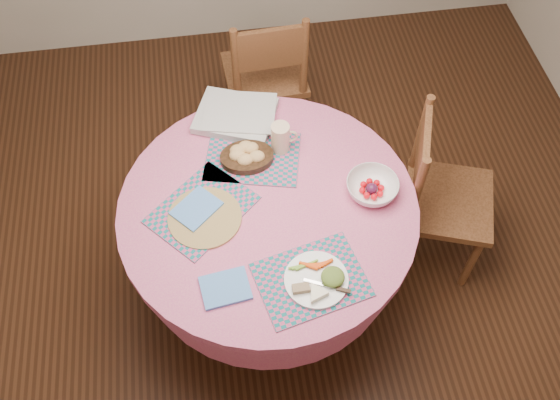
{
  "coord_description": "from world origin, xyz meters",
  "views": [
    {
      "loc": [
        -0.17,
        -1.44,
        2.85
      ],
      "look_at": [
        0.05,
        0.0,
        0.78
      ],
      "focal_mm": 40.0,
      "sensor_mm": 36.0,
      "label": 1
    }
  ],
  "objects_px": {
    "wicker_trivet": "(205,218)",
    "dinner_plate": "(319,280)",
    "fruit_bowl": "(372,188)",
    "bread_bowl": "(246,155)",
    "latte_mug": "(281,138)",
    "chair_right": "(439,194)",
    "dining_table": "(269,231)",
    "chair_back": "(266,75)"
  },
  "relations": [
    {
      "from": "wicker_trivet",
      "to": "bread_bowl",
      "type": "xyz_separation_m",
      "value": [
        0.2,
        0.27,
        0.03
      ]
    },
    {
      "from": "latte_mug",
      "to": "fruit_bowl",
      "type": "height_order",
      "value": "latte_mug"
    },
    {
      "from": "dining_table",
      "to": "fruit_bowl",
      "type": "height_order",
      "value": "fruit_bowl"
    },
    {
      "from": "chair_back",
      "to": "wicker_trivet",
      "type": "relative_size",
      "value": 3.09
    },
    {
      "from": "chair_back",
      "to": "dinner_plate",
      "type": "height_order",
      "value": "chair_back"
    },
    {
      "from": "bread_bowl",
      "to": "wicker_trivet",
      "type": "bearing_deg",
      "value": -126.69
    },
    {
      "from": "wicker_trivet",
      "to": "bread_bowl",
      "type": "relative_size",
      "value": 1.3
    },
    {
      "from": "dinner_plate",
      "to": "bread_bowl",
      "type": "height_order",
      "value": "bread_bowl"
    },
    {
      "from": "latte_mug",
      "to": "dinner_plate",
      "type": "bearing_deg",
      "value": -86.42
    },
    {
      "from": "wicker_trivet",
      "to": "chair_right",
      "type": "bearing_deg",
      "value": 7.96
    },
    {
      "from": "chair_back",
      "to": "wicker_trivet",
      "type": "bearing_deg",
      "value": 66.51
    },
    {
      "from": "chair_right",
      "to": "bread_bowl",
      "type": "distance_m",
      "value": 0.94
    },
    {
      "from": "dinner_plate",
      "to": "wicker_trivet",
      "type": "bearing_deg",
      "value": 138.5
    },
    {
      "from": "dinner_plate",
      "to": "latte_mug",
      "type": "relative_size",
      "value": 1.75
    },
    {
      "from": "dinner_plate",
      "to": "dining_table",
      "type": "bearing_deg",
      "value": 110.28
    },
    {
      "from": "wicker_trivet",
      "to": "dinner_plate",
      "type": "relative_size",
      "value": 1.23
    },
    {
      "from": "fruit_bowl",
      "to": "dinner_plate",
      "type": "bearing_deg",
      "value": -127.76
    },
    {
      "from": "dining_table",
      "to": "wicker_trivet",
      "type": "height_order",
      "value": "wicker_trivet"
    },
    {
      "from": "latte_mug",
      "to": "dining_table",
      "type": "bearing_deg",
      "value": -108.65
    },
    {
      "from": "dining_table",
      "to": "chair_right",
      "type": "xyz_separation_m",
      "value": [
        0.82,
        0.13,
        -0.07
      ]
    },
    {
      "from": "dining_table",
      "to": "dinner_plate",
      "type": "distance_m",
      "value": 0.46
    },
    {
      "from": "wicker_trivet",
      "to": "dinner_plate",
      "type": "distance_m",
      "value": 0.53
    },
    {
      "from": "wicker_trivet",
      "to": "dinner_plate",
      "type": "bearing_deg",
      "value": -41.5
    },
    {
      "from": "bread_bowl",
      "to": "fruit_bowl",
      "type": "relative_size",
      "value": 0.92
    },
    {
      "from": "wicker_trivet",
      "to": "fruit_bowl",
      "type": "bearing_deg",
      "value": 2.13
    },
    {
      "from": "chair_back",
      "to": "dinner_plate",
      "type": "relative_size",
      "value": 3.79
    },
    {
      "from": "chair_right",
      "to": "latte_mug",
      "type": "xyz_separation_m",
      "value": [
        -0.72,
        0.16,
        0.34
      ]
    },
    {
      "from": "wicker_trivet",
      "to": "dinner_plate",
      "type": "height_order",
      "value": "dinner_plate"
    },
    {
      "from": "chair_back",
      "to": "bread_bowl",
      "type": "distance_m",
      "value": 0.86
    },
    {
      "from": "latte_mug",
      "to": "fruit_bowl",
      "type": "xyz_separation_m",
      "value": [
        0.34,
        -0.29,
        -0.04
      ]
    },
    {
      "from": "dining_table",
      "to": "fruit_bowl",
      "type": "bearing_deg",
      "value": 0.31
    },
    {
      "from": "chair_back",
      "to": "fruit_bowl",
      "type": "distance_m",
      "value": 1.11
    },
    {
      "from": "wicker_trivet",
      "to": "fruit_bowl",
      "type": "relative_size",
      "value": 1.2
    },
    {
      "from": "latte_mug",
      "to": "fruit_bowl",
      "type": "relative_size",
      "value": 0.56
    },
    {
      "from": "dining_table",
      "to": "chair_back",
      "type": "distance_m",
      "value": 1.04
    },
    {
      "from": "wicker_trivet",
      "to": "fruit_bowl",
      "type": "height_order",
      "value": "fruit_bowl"
    },
    {
      "from": "wicker_trivet",
      "to": "bread_bowl",
      "type": "bearing_deg",
      "value": 53.31
    },
    {
      "from": "wicker_trivet",
      "to": "dining_table",
      "type": "bearing_deg",
      "value": 5.15
    },
    {
      "from": "chair_right",
      "to": "bread_bowl",
      "type": "relative_size",
      "value": 4.01
    },
    {
      "from": "chair_back",
      "to": "bread_bowl",
      "type": "relative_size",
      "value": 4.02
    },
    {
      "from": "wicker_trivet",
      "to": "latte_mug",
      "type": "height_order",
      "value": "latte_mug"
    },
    {
      "from": "chair_back",
      "to": "dining_table",
      "type": "bearing_deg",
      "value": 79.62
    }
  ]
}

